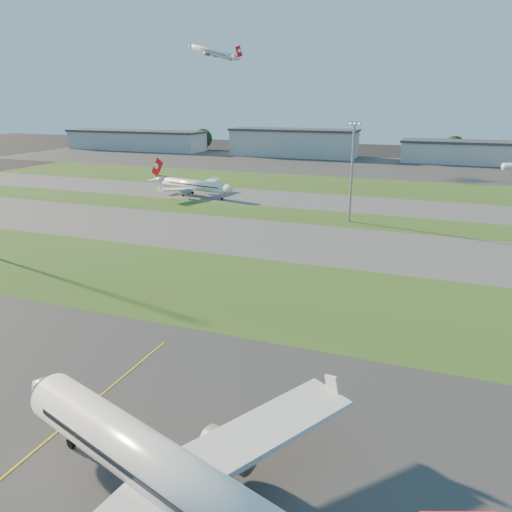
% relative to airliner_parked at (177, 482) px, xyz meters
% --- Properties ---
extents(grass_strip_a, '(300.00, 34.00, 0.01)m').
position_rel_airliner_parked_xyz_m(grass_strip_a, '(-22.10, 48.21, -4.59)').
color(grass_strip_a, '#334D19').
rests_on(grass_strip_a, ground).
extents(taxiway_a, '(300.00, 32.00, 0.01)m').
position_rel_airliner_parked_xyz_m(taxiway_a, '(-22.10, 81.21, -4.59)').
color(taxiway_a, '#515154').
rests_on(taxiway_a, ground).
extents(grass_strip_b, '(300.00, 18.00, 0.01)m').
position_rel_airliner_parked_xyz_m(grass_strip_b, '(-22.10, 106.21, -4.59)').
color(grass_strip_b, '#334D19').
rests_on(grass_strip_b, ground).
extents(taxiway_b, '(300.00, 26.00, 0.01)m').
position_rel_airliner_parked_xyz_m(taxiway_b, '(-22.10, 128.21, -4.59)').
color(taxiway_b, '#515154').
rests_on(taxiway_b, ground).
extents(grass_strip_c, '(300.00, 40.00, 0.01)m').
position_rel_airliner_parked_xyz_m(grass_strip_c, '(-22.10, 161.21, -4.59)').
color(grass_strip_c, '#334D19').
rests_on(grass_strip_c, ground).
extents(apron_far, '(400.00, 80.00, 0.01)m').
position_rel_airliner_parked_xyz_m(apron_far, '(-22.10, 221.21, -4.59)').
color(apron_far, '#333335').
rests_on(apron_far, ground).
extents(airliner_parked, '(40.45, 34.14, 13.08)m').
position_rel_airliner_parked_xyz_m(airliner_parked, '(0.00, 0.00, 0.00)').
color(airliner_parked, silver).
rests_on(airliner_parked, ground).
extents(airliner_taxiing, '(32.87, 27.55, 10.43)m').
position_rel_airliner_parked_xyz_m(airliner_taxiing, '(-62.78, 121.94, -0.93)').
color(airliner_taxiing, silver).
rests_on(airliner_taxiing, ground).
extents(airliner_departing, '(28.21, 23.94, 8.80)m').
position_rel_airliner_parked_xyz_m(airliner_departing, '(-101.83, 220.52, 49.13)').
color(airliner_departing, silver).
extents(light_mast_centre, '(3.20, 0.70, 25.80)m').
position_rel_airliner_parked_xyz_m(light_mast_centre, '(-7.10, 104.21, 10.22)').
color(light_mast_centre, gray).
rests_on(light_mast_centre, ground).
extents(hangar_far_west, '(91.80, 23.00, 12.20)m').
position_rel_airliner_parked_xyz_m(hangar_far_west, '(-172.10, 251.21, 1.54)').
color(hangar_far_west, '#A3A7AB').
rests_on(hangar_far_west, ground).
extents(hangar_west, '(71.40, 23.00, 15.20)m').
position_rel_airliner_parked_xyz_m(hangar_west, '(-67.10, 251.21, 3.04)').
color(hangar_west, '#A3A7AB').
rests_on(hangar_west, ground).
extents(hangar_east, '(81.60, 23.00, 11.20)m').
position_rel_airliner_parked_xyz_m(hangar_east, '(32.90, 251.21, 1.04)').
color(hangar_east, '#A3A7AB').
rests_on(hangar_east, ground).
extents(tree_far_west, '(11.00, 11.00, 12.00)m').
position_rel_airliner_parked_xyz_m(tree_far_west, '(-212.10, 264.21, 1.89)').
color(tree_far_west, black).
rests_on(tree_far_west, ground).
extents(tree_west, '(12.10, 12.10, 13.20)m').
position_rel_airliner_parked_xyz_m(tree_west, '(-132.10, 266.21, 2.54)').
color(tree_west, black).
rests_on(tree_west, ground).
extents(tree_mid_west, '(9.90, 9.90, 10.80)m').
position_rel_airliner_parked_xyz_m(tree_mid_west, '(-42.10, 262.21, 1.24)').
color(tree_mid_west, black).
rests_on(tree_mid_west, ground).
extents(tree_mid_east, '(11.55, 11.55, 12.60)m').
position_rel_airliner_parked_xyz_m(tree_mid_east, '(17.90, 265.21, 2.22)').
color(tree_mid_east, black).
rests_on(tree_mid_east, ground).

